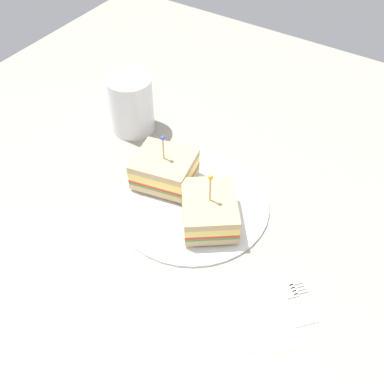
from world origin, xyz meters
TOP-DOWN VIEW (x-y plane):
  - ground_plane at (0.00, 0.00)cm, footprint 117.00×117.00cm
  - plate at (0.00, 0.00)cm, footprint 24.35×24.35cm
  - sandwich_half_front at (1.89, 4.28)cm, footprint 12.61×12.20cm
  - sandwich_half_back at (-1.63, -6.31)cm, footprint 9.81×10.59cm
  - drink_glass at (-10.55, -19.73)cm, footprint 7.99×7.99cm
  - napkin at (12.70, 16.99)cm, footprint 14.42×14.68cm
  - fork at (8.14, 18.10)cm, footprint 10.19×9.00cm
  - knife at (11.82, 20.74)cm, footprint 9.43×8.93cm

SIDE VIEW (x-z plane):
  - ground_plane at x=0.00cm, z-range -2.00..0.00cm
  - napkin at x=12.70cm, z-range 0.00..0.15cm
  - fork at x=8.14cm, z-range 0.00..0.35cm
  - knife at x=11.82cm, z-range 0.00..0.35cm
  - plate at x=0.00cm, z-range 0.00..0.87cm
  - sandwich_half_front at x=1.89cm, z-range -1.57..7.72cm
  - sandwich_half_back at x=-1.63cm, z-range -1.33..7.78cm
  - drink_glass at x=-10.55cm, z-range -0.58..9.99cm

